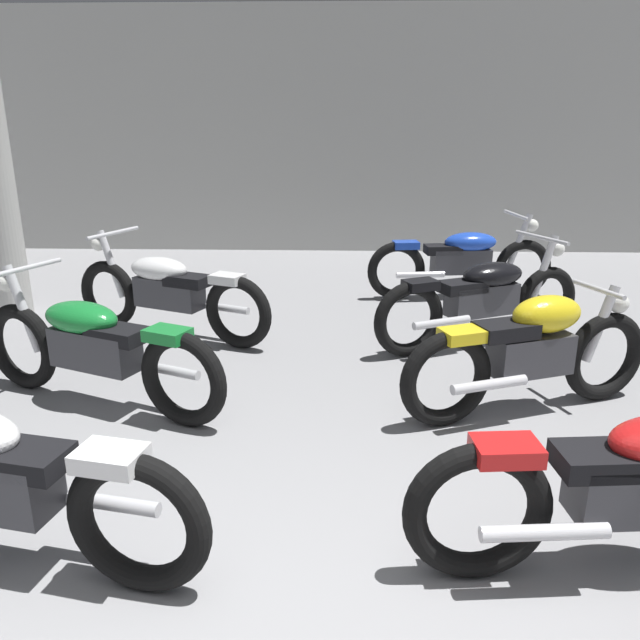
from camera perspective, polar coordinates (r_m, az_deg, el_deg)
back_wall at (r=9.89m, az=1.12°, el=16.82°), size 13.01×0.24×3.60m
motorcycle_left_row_1 at (r=4.67m, az=-20.08°, el=-2.27°), size 2.04×1.03×0.97m
motorcycle_left_row_2 at (r=6.00m, az=-13.79°, el=2.64°), size 2.05×1.02×0.97m
motorcycle_right_row_1 at (r=4.52m, az=18.91°, el=-2.69°), size 1.88×0.80×0.88m
motorcycle_right_row_2 at (r=5.79m, az=14.77°, el=2.03°), size 2.02×1.07×0.97m
motorcycle_right_row_3 at (r=7.35m, az=12.92°, el=5.44°), size 2.17×0.68×0.97m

